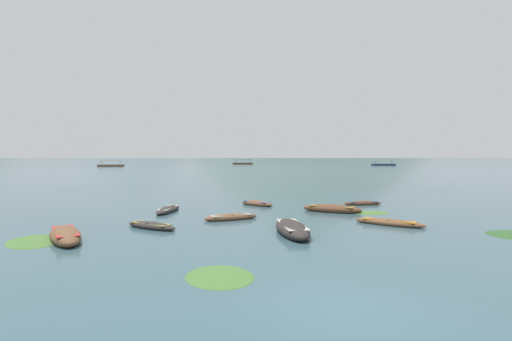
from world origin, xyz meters
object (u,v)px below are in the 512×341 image
(rowboat_6, at_px, (363,203))
(ferry_1, at_px, (383,164))
(rowboat_4, at_px, (389,223))
(rowboat_3, at_px, (332,209))
(ferry_0, at_px, (111,165))
(rowboat_1, at_px, (257,203))
(rowboat_7, at_px, (65,235))
(ferry_2, at_px, (243,163))
(rowboat_2, at_px, (292,229))
(rowboat_5, at_px, (231,217))
(rowboat_0, at_px, (168,210))
(rowboat_8, at_px, (151,226))

(rowboat_6, relative_size, ferry_1, 0.33)
(ferry_1, bearing_deg, rowboat_4, -107.97)
(rowboat_3, distance_m, ferry_0, 134.91)
(ferry_1, bearing_deg, rowboat_1, -111.91)
(rowboat_6, height_order, rowboat_7, rowboat_7)
(rowboat_3, distance_m, ferry_2, 163.58)
(ferry_0, xyz_separation_m, ferry_2, (49.42, 43.96, 0.00))
(rowboat_3, bearing_deg, ferry_0, 118.10)
(rowboat_2, bearing_deg, rowboat_6, 59.68)
(rowboat_3, height_order, ferry_0, ferry_0)
(ferry_0, bearing_deg, rowboat_6, -59.90)
(rowboat_6, relative_size, ferry_0, 0.34)
(rowboat_3, xyz_separation_m, rowboat_5, (-6.84, -3.34, -0.06))
(ferry_0, distance_m, ferry_1, 113.04)
(rowboat_6, height_order, ferry_2, ferry_2)
(rowboat_3, relative_size, ferry_1, 0.44)
(rowboat_5, bearing_deg, rowboat_0, 145.61)
(ferry_1, bearing_deg, rowboat_0, -113.62)
(rowboat_0, distance_m, rowboat_5, 5.69)
(rowboat_2, height_order, rowboat_7, rowboat_2)
(rowboat_7, relative_size, ferry_2, 0.42)
(rowboat_1, bearing_deg, rowboat_6, 2.82)
(rowboat_3, distance_m, rowboat_5, 7.61)
(rowboat_7, bearing_deg, rowboat_4, 13.91)
(rowboat_2, relative_size, rowboat_7, 1.09)
(rowboat_4, xyz_separation_m, rowboat_7, (-16.39, -4.06, 0.08))
(rowboat_5, height_order, ferry_0, ferry_0)
(rowboat_4, distance_m, rowboat_6, 8.94)
(rowboat_0, bearing_deg, ferry_2, 90.91)
(rowboat_2, bearing_deg, rowboat_0, 137.72)
(rowboat_4, bearing_deg, ferry_0, 117.95)
(rowboat_7, height_order, ferry_0, ferry_0)
(rowboat_1, height_order, rowboat_8, rowboat_1)
(rowboat_1, bearing_deg, rowboat_2, -80.25)
(rowboat_0, bearing_deg, rowboat_1, 29.80)
(rowboat_6, xyz_separation_m, ferry_0, (-66.74, 115.16, 0.31))
(rowboat_0, relative_size, rowboat_4, 1.05)
(rowboat_7, relative_size, ferry_0, 0.45)
(rowboat_2, xyz_separation_m, ferry_0, (-60.10, 126.51, 0.21))
(rowboat_8, distance_m, ferry_0, 135.79)
(rowboat_7, relative_size, ferry_1, 0.43)
(rowboat_1, distance_m, rowboat_3, 6.32)
(rowboat_6, xyz_separation_m, ferry_2, (-17.33, 159.12, 0.32))
(rowboat_4, relative_size, rowboat_8, 1.11)
(ferry_0, bearing_deg, rowboat_3, -61.90)
(rowboat_0, xyz_separation_m, rowboat_7, (-2.56, -8.97, 0.07))
(rowboat_0, height_order, rowboat_5, rowboat_0)
(ferry_0, bearing_deg, rowboat_0, -66.42)
(rowboat_0, height_order, ferry_2, ferry_2)
(rowboat_1, bearing_deg, ferry_1, 68.09)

